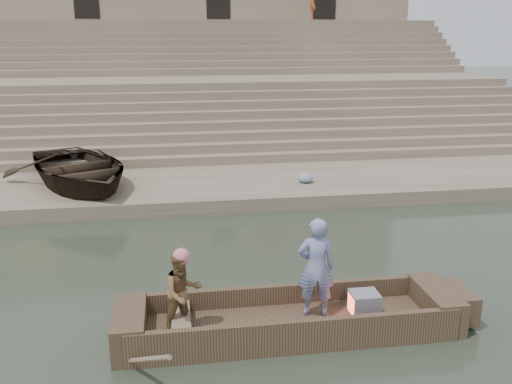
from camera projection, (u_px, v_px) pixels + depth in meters
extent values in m
plane|color=#293326|center=(48.00, 346.00, 8.82)|extent=(120.00, 120.00, 0.00)
cube|color=gray|center=(101.00, 192.00, 16.34)|extent=(32.00, 4.00, 0.40)
cube|color=gray|center=(119.00, 114.00, 23.11)|extent=(32.00, 3.00, 2.80)
cube|color=gray|center=(127.00, 72.00, 29.41)|extent=(32.00, 3.00, 5.20)
cube|color=gray|center=(108.00, 169.00, 18.43)|extent=(32.00, 0.50, 0.70)
cube|color=gray|center=(109.00, 161.00, 18.87)|extent=(32.00, 0.50, 1.00)
cube|color=gray|center=(110.00, 154.00, 19.30)|extent=(32.00, 0.50, 1.30)
cube|color=gray|center=(111.00, 147.00, 19.73)|extent=(32.00, 0.50, 1.60)
cube|color=gray|center=(112.00, 140.00, 20.16)|extent=(32.00, 0.50, 1.90)
cube|color=gray|center=(113.00, 133.00, 20.59)|extent=(32.00, 0.50, 2.20)
cube|color=gray|center=(114.00, 127.00, 21.02)|extent=(32.00, 0.50, 2.50)
cube|color=gray|center=(115.00, 121.00, 21.46)|extent=(32.00, 0.50, 2.80)
cube|color=gray|center=(121.00, 105.00, 24.73)|extent=(32.00, 0.50, 3.10)
cube|color=gray|center=(122.00, 100.00, 25.16)|extent=(32.00, 0.50, 3.40)
cube|color=gray|center=(123.00, 96.00, 25.59)|extent=(32.00, 0.50, 3.70)
cube|color=gray|center=(123.00, 91.00, 26.03)|extent=(32.00, 0.50, 4.00)
cube|color=gray|center=(124.00, 87.00, 26.46)|extent=(32.00, 0.50, 4.30)
cube|color=gray|center=(124.00, 83.00, 26.89)|extent=(32.00, 0.50, 4.60)
cube|color=gray|center=(125.00, 78.00, 27.32)|extent=(32.00, 0.50, 4.90)
cube|color=gray|center=(125.00, 75.00, 27.75)|extent=(32.00, 0.50, 5.20)
cube|color=#998868|center=(128.00, 14.00, 32.36)|extent=(32.00, 5.00, 11.20)
cube|color=brown|center=(289.00, 327.00, 9.18)|extent=(5.00, 1.30, 0.22)
cube|color=brown|center=(298.00, 337.00, 8.54)|extent=(5.20, 0.12, 0.56)
cube|color=brown|center=(282.00, 300.00, 9.72)|extent=(5.20, 0.12, 0.56)
cube|color=brown|center=(130.00, 329.00, 8.75)|extent=(0.50, 1.30, 0.60)
cube|color=brown|center=(436.00, 305.00, 9.50)|extent=(0.50, 1.30, 0.60)
cube|color=brown|center=(458.00, 302.00, 9.56)|extent=(0.35, 0.90, 0.50)
cube|color=#937A5B|center=(181.00, 319.00, 8.84)|extent=(0.30, 1.20, 0.08)
cylinder|color=#937A5B|center=(137.00, 360.00, 7.92)|extent=(1.03, 2.10, 1.36)
sphere|color=pink|center=(181.00, 256.00, 8.47)|extent=(0.26, 0.26, 0.26)
imported|color=navy|center=(316.00, 267.00, 9.13)|extent=(0.67, 0.48, 1.69)
imported|color=#257033|center=(183.00, 293.00, 8.65)|extent=(0.79, 0.72, 1.33)
cube|color=slate|center=(364.00, 304.00, 9.28)|extent=(0.46, 0.42, 0.40)
cube|color=#E5593F|center=(352.00, 305.00, 9.25)|extent=(0.04, 0.34, 0.32)
imported|color=#2D2116|center=(78.00, 168.00, 16.16)|extent=(5.37, 6.07, 1.04)
imported|color=#973C19|center=(314.00, 4.00, 30.04)|extent=(0.90, 1.26, 1.76)
ellipsoid|color=#3F5999|center=(305.00, 178.00, 16.62)|extent=(0.44, 0.44, 0.26)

